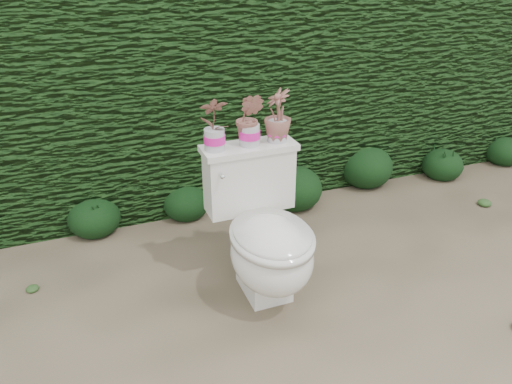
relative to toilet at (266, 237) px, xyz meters
name	(u,v)px	position (x,y,z in m)	size (l,w,h in m)	color
ground	(303,298)	(0.17, -0.12, -0.36)	(60.00, 60.00, 0.00)	gray
hedge	(213,80)	(0.17, 1.48, 0.44)	(8.00, 1.00, 1.60)	#224D19
toilet	(266,237)	(0.00, 0.00, 0.00)	(0.50, 0.68, 0.78)	white
potted_plant_left	(214,125)	(-0.18, 0.24, 0.55)	(0.14, 0.09, 0.26)	#30631E
potted_plant_center	(249,121)	(0.00, 0.24, 0.55)	(0.14, 0.12, 0.26)	#30631E
potted_plant_right	(278,117)	(0.16, 0.24, 0.55)	(0.15, 0.15, 0.26)	#30631E
liriope_clump_2	(93,213)	(-0.81, 0.99, -0.22)	(0.34, 0.34, 0.27)	#133311
liriope_clump_3	(186,199)	(-0.20, 0.99, -0.23)	(0.32, 0.32, 0.26)	#133311
liriope_clump_4	(295,185)	(0.57, 0.86, -0.20)	(0.40, 0.40, 0.32)	#133311
liriope_clump_5	(366,163)	(1.24, 1.00, -0.19)	(0.42, 0.42, 0.33)	#133311
liriope_clump_6	(443,162)	(1.89, 0.88, -0.23)	(0.32, 0.32, 0.26)	#133311
liriope_clump_7	(505,149)	(2.58, 0.93, -0.23)	(0.31, 0.31, 0.25)	#133311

